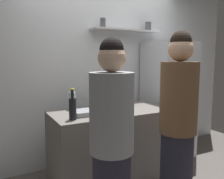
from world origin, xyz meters
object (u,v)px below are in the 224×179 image
(baking_pan, at_px, (89,112))
(utensil_holder, at_px, (102,102))
(wine_bottle_pale_glass, at_px, (109,100))
(wine_bottle_dark_glass, at_px, (73,108))
(refrigerator, at_px, (168,99))
(water_bottle_plastic, at_px, (72,100))
(person_brown_jacket, at_px, (178,127))
(wine_bottle_amber_glass, at_px, (110,107))
(person_grey_hoodie, at_px, (112,147))

(baking_pan, height_order, utensil_holder, utensil_holder)
(wine_bottle_pale_glass, distance_m, wine_bottle_dark_glass, 0.56)
(refrigerator, relative_size, water_bottle_plastic, 6.87)
(water_bottle_plastic, height_order, person_brown_jacket, person_brown_jacket)
(utensil_holder, distance_m, person_brown_jacket, 1.13)
(utensil_holder, height_order, wine_bottle_amber_glass, wine_bottle_amber_glass)
(utensil_holder, height_order, person_brown_jacket, person_brown_jacket)
(wine_bottle_pale_glass, xyz_separation_m, water_bottle_plastic, (-0.37, 0.23, -0.01))
(refrigerator, relative_size, wine_bottle_dark_glass, 5.51)
(refrigerator, distance_m, baking_pan, 1.53)
(utensil_holder, height_order, wine_bottle_dark_glass, wine_bottle_dark_glass)
(wine_bottle_pale_glass, relative_size, person_brown_jacket, 0.18)
(wine_bottle_amber_glass, bearing_deg, refrigerator, 23.99)
(wine_bottle_dark_glass, bearing_deg, wine_bottle_pale_glass, 23.04)
(refrigerator, xyz_separation_m, person_grey_hoodie, (-1.63, -1.20, -0.05))
(water_bottle_plastic, bearing_deg, utensil_holder, -1.81)
(person_brown_jacket, bearing_deg, wine_bottle_amber_glass, 91.21)
(person_grey_hoodie, bearing_deg, baking_pan, 107.95)
(baking_pan, bearing_deg, refrigerator, 14.74)
(person_grey_hoodie, bearing_deg, wine_bottle_amber_glass, 92.10)
(wine_bottle_dark_glass, height_order, water_bottle_plastic, wine_bottle_dark_glass)
(wine_bottle_pale_glass, bearing_deg, wine_bottle_dark_glass, -156.96)
(utensil_holder, bearing_deg, baking_pan, -134.84)
(person_brown_jacket, xyz_separation_m, person_grey_hoodie, (-0.70, -0.03, -0.05))
(baking_pan, bearing_deg, person_grey_hoodie, -100.41)
(refrigerator, relative_size, person_grey_hoodie, 1.05)
(refrigerator, distance_m, person_brown_jacket, 1.50)
(refrigerator, bearing_deg, wine_bottle_dark_glass, -163.03)
(refrigerator, distance_m, utensil_holder, 1.17)
(refrigerator, height_order, person_brown_jacket, same)
(baking_pan, distance_m, person_grey_hoodie, 0.84)
(wine_bottle_pale_glass, bearing_deg, wine_bottle_amber_glass, -115.59)
(person_grey_hoodie, bearing_deg, person_brown_jacket, 30.60)
(baking_pan, xyz_separation_m, person_grey_hoodie, (-0.15, -0.82, -0.09))
(water_bottle_plastic, xyz_separation_m, person_brown_jacket, (0.63, -1.11, -0.13))
(wine_bottle_amber_glass, bearing_deg, person_brown_jacket, -55.92)
(person_grey_hoodie, bearing_deg, refrigerator, 64.87)
(refrigerator, xyz_separation_m, wine_bottle_amber_glass, (-1.32, -0.59, 0.12))
(baking_pan, bearing_deg, person_brown_jacket, -55.00)
(water_bottle_plastic, bearing_deg, person_brown_jacket, -60.61)
(baking_pan, relative_size, wine_bottle_dark_glass, 1.08)
(water_bottle_plastic, bearing_deg, wine_bottle_dark_glass, -108.54)
(wine_bottle_dark_glass, bearing_deg, person_grey_hoodie, -83.59)
(refrigerator, xyz_separation_m, wine_bottle_pale_glass, (-1.18, -0.30, 0.14))
(wine_bottle_pale_glass, height_order, wine_bottle_dark_glass, wine_bottle_pale_glass)
(utensil_holder, bearing_deg, wine_bottle_dark_glass, -140.46)
(wine_bottle_pale_glass, height_order, person_grey_hoodie, person_grey_hoodie)
(person_grey_hoodie, bearing_deg, utensil_holder, 96.18)
(wine_bottle_dark_glass, bearing_deg, utensil_holder, 39.54)
(refrigerator, height_order, person_grey_hoodie, refrigerator)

